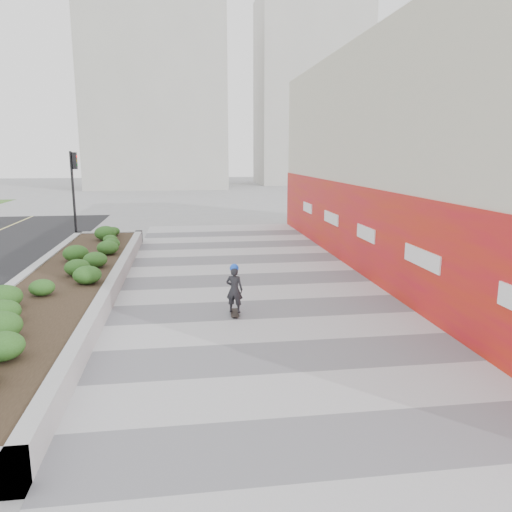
# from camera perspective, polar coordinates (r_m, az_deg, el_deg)

# --- Properties ---
(ground) EXTENTS (160.00, 160.00, 0.00)m
(ground) POSITION_cam_1_polar(r_m,az_deg,el_deg) (8.92, 5.86, -15.85)
(ground) COLOR gray
(ground) RESTS_ON ground
(walkway) EXTENTS (8.00, 36.00, 0.01)m
(walkway) POSITION_cam_1_polar(r_m,az_deg,el_deg) (11.60, 2.27, -9.07)
(walkway) COLOR #A8A8AD
(walkway) RESTS_ON ground
(building) EXTENTS (6.04, 24.08, 8.00)m
(building) POSITION_cam_1_polar(r_m,az_deg,el_deg) (18.90, 20.53, 10.55)
(building) COLOR beige
(building) RESTS_ON ground
(planter) EXTENTS (3.00, 18.00, 0.90)m
(planter) POSITION_cam_1_polar(r_m,az_deg,el_deg) (15.53, -21.00, -2.87)
(planter) COLOR #9E9EA0
(planter) RESTS_ON ground
(traffic_signal_near) EXTENTS (0.33, 0.28, 4.20)m
(traffic_signal_near) POSITION_cam_1_polar(r_m,az_deg,el_deg) (25.74, -20.08, 7.98)
(traffic_signal_near) COLOR black
(traffic_signal_near) RESTS_ON ground
(distant_bldg_north_l) EXTENTS (16.00, 12.00, 20.00)m
(distant_bldg_north_l) POSITION_cam_1_polar(r_m,az_deg,el_deg) (63.01, -11.33, 16.85)
(distant_bldg_north_l) COLOR #ADAAA3
(distant_bldg_north_l) RESTS_ON ground
(distant_bldg_north_r) EXTENTS (14.00, 10.00, 24.00)m
(distant_bldg_north_r) POSITION_cam_1_polar(r_m,az_deg,el_deg) (70.20, 6.24, 18.09)
(distant_bldg_north_r) COLOR #ADAAA3
(distant_bldg_north_r) RESTS_ON ground
(manhole_cover) EXTENTS (0.44, 0.44, 0.01)m
(manhole_cover) POSITION_cam_1_polar(r_m,az_deg,el_deg) (11.70, 4.71, -8.94)
(manhole_cover) COLOR #595654
(manhole_cover) RESTS_ON ground
(skateboarder) EXTENTS (0.52, 0.73, 1.36)m
(skateboarder) POSITION_cam_1_polar(r_m,az_deg,el_deg) (12.81, -2.48, -3.81)
(skateboarder) COLOR beige
(skateboarder) RESTS_ON ground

